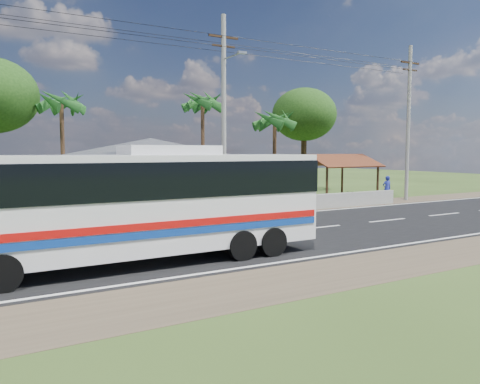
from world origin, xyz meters
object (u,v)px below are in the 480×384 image
at_px(coach_bus, 141,197).
at_px(motorcycle, 344,199).
at_px(person, 387,188).
at_px(waiting_shed, 336,163).

xyz_separation_m(coach_bus, motorcycle, (16.31, 8.59, -1.66)).
distance_m(motorcycle, person, 4.84).
bearing_deg(motorcycle, waiting_shed, -24.31).
relative_size(waiting_shed, coach_bus, 0.43).
height_order(waiting_shed, motorcycle, waiting_shed).
height_order(waiting_shed, coach_bus, coach_bus).
relative_size(motorcycle, person, 0.99).
bearing_deg(person, waiting_shed, -14.31).
bearing_deg(motorcycle, person, -74.46).
xyz_separation_m(motorcycle, person, (4.76, 0.76, 0.43)).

